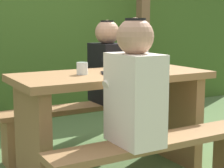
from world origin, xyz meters
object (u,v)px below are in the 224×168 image
at_px(bench_near, 156,158).
at_px(person_black_coat, 107,65).
at_px(drinking_glass, 82,68).
at_px(bench_far, 81,119).
at_px(bottle_left, 144,60).
at_px(bottle_right, 134,58).
at_px(cell_phone, 106,73).
at_px(person_white_shirt, 134,87).
at_px(picnic_table, 112,107).

relative_size(bench_near, person_black_coat, 1.95).
relative_size(bench_near, drinking_glass, 16.47).
height_order(bench_near, bench_far, same).
bearing_deg(bottle_left, bottle_right, 106.09).
bearing_deg(bottle_right, drinking_glass, -178.66).
bearing_deg(bottle_left, cell_phone, 171.96).
distance_m(person_white_shirt, person_black_coat, 1.15).
bearing_deg(bottle_left, drinking_glass, 169.77).
bearing_deg(bottle_right, person_white_shirt, -122.95).
relative_size(person_black_coat, bottle_left, 3.32).
height_order(bench_near, person_white_shirt, person_white_shirt).
bearing_deg(picnic_table, bottle_left, -17.38).
bearing_deg(person_black_coat, bench_far, 179.28).
height_order(picnic_table, bench_far, picnic_table).
relative_size(picnic_table, bottle_right, 5.92).
distance_m(person_black_coat, drinking_glass, 0.72).
relative_size(bench_far, cell_phone, 10.00).
xyz_separation_m(bottle_left, cell_phone, (-0.29, 0.04, -0.08)).
relative_size(drinking_glass, bottle_right, 0.36).
relative_size(person_white_shirt, person_black_coat, 1.00).
height_order(person_white_shirt, bottle_left, person_white_shirt).
height_order(picnic_table, person_white_shirt, person_white_shirt).
bearing_deg(bottle_right, picnic_table, -173.90).
height_order(picnic_table, bench_near, picnic_table).
bearing_deg(bottle_left, picnic_table, 162.62).
bearing_deg(drinking_glass, bench_far, 66.60).
xyz_separation_m(bench_near, bottle_right, (0.20, 0.56, 0.56)).
distance_m(person_white_shirt, drinking_glass, 0.55).
xyz_separation_m(person_black_coat, cell_phone, (-0.33, -0.57, 0.02)).
bearing_deg(person_black_coat, bottle_right, -97.01).
height_order(bottle_right, cell_phone, bottle_right).
xyz_separation_m(bench_near, person_black_coat, (0.26, 1.08, 0.45)).
relative_size(bottle_right, cell_phone, 1.69).
height_order(person_black_coat, bottle_right, person_black_coat).
bearing_deg(drinking_glass, cell_phone, -13.96).
bearing_deg(person_black_coat, bench_near, -103.73).
relative_size(person_white_shirt, bottle_left, 3.32).
relative_size(bench_near, bench_far, 1.00).
distance_m(bottle_left, cell_phone, 0.30).
xyz_separation_m(picnic_table, bottle_right, (0.20, 0.02, 0.34)).
relative_size(bench_near, person_white_shirt, 1.95).
distance_m(bottle_left, bottle_right, 0.10).
relative_size(bottle_left, bottle_right, 0.92).
height_order(bench_far, cell_phone, cell_phone).
xyz_separation_m(bench_far, bottle_left, (0.23, -0.61, 0.55)).
bearing_deg(picnic_table, person_black_coat, 63.89).
relative_size(bench_far, person_white_shirt, 1.95).
distance_m(bench_near, bench_far, 1.08).
bearing_deg(cell_phone, bench_near, -59.14).
bearing_deg(bench_near, cell_phone, 97.02).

